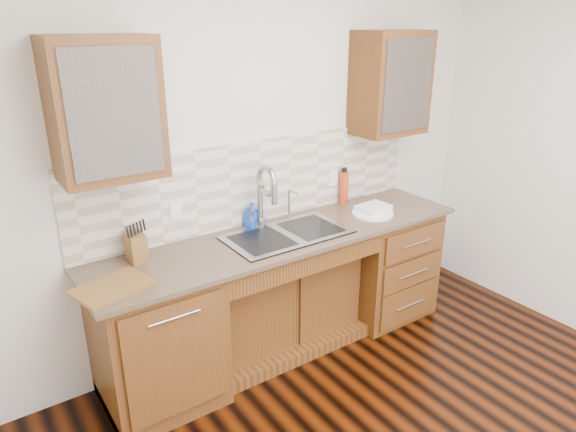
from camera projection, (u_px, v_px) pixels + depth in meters
wall_back at (256, 159)px, 3.60m from camera, size 4.00×0.10×2.70m
base_cabinet_left at (157, 338)px, 3.15m from camera, size 0.70×0.62×0.88m
base_cabinet_center at (278, 300)px, 3.75m from camera, size 1.20×0.44×0.70m
base_cabinet_right at (382, 261)px, 4.15m from camera, size 0.70×0.62×0.88m
countertop at (286, 236)px, 3.47m from camera, size 2.70×0.65×0.03m
backsplash at (261, 181)px, 3.60m from camera, size 2.70×0.02×0.59m
sink at (287, 246)px, 3.49m from camera, size 0.84×0.46×0.19m
faucet at (260, 200)px, 3.53m from camera, size 0.04×0.04×0.40m
filter_tap at (289, 203)px, 3.69m from camera, size 0.02×0.02×0.24m
upper_cabinet_left at (105, 109)px, 2.70m from camera, size 0.55×0.34×0.75m
upper_cabinet_right at (390, 83)px, 3.82m from camera, size 0.55×0.34×0.75m
outlet_left at (176, 211)px, 3.28m from camera, size 0.08×0.01×0.12m
outlet_right at (333, 178)px, 3.97m from camera, size 0.08×0.01×0.12m
soap_bottle at (251, 215)px, 3.57m from camera, size 0.10×0.11×0.18m
water_bottle at (344, 188)px, 4.00m from camera, size 0.09×0.09×0.26m
plate at (373, 213)px, 3.82m from camera, size 0.40×0.40×0.02m
dish_towel at (373, 208)px, 3.85m from camera, size 0.26×0.19×0.04m
knife_block at (136, 247)px, 3.07m from camera, size 0.10×0.16×0.17m
cutting_board at (113, 287)px, 2.76m from camera, size 0.46×0.37×0.02m
cup_left_a at (81, 121)px, 2.65m from camera, size 0.14×0.14×0.10m
cup_left_b at (132, 117)px, 2.80m from camera, size 0.11×0.11×0.10m
cup_right_a at (383, 91)px, 3.80m from camera, size 0.14×0.14×0.09m
cup_right_b at (399, 90)px, 3.89m from camera, size 0.11×0.11×0.09m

